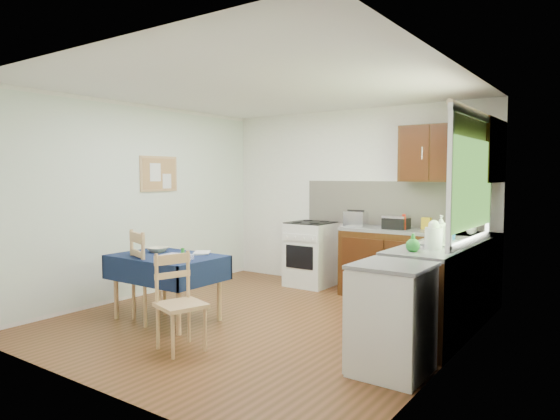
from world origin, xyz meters
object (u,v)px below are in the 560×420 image
Objects in this scene: chair_near at (179,299)px; dish_rack at (442,243)px; sandwich_press at (396,222)px; toaster at (356,219)px; kettle at (434,236)px; chair_far at (150,273)px; dining_table at (167,265)px.

chair_near is 2.57m from dish_rack.
sandwich_press is at bearing 0.36° from chair_near.
chair_near is 3.04× the size of toaster.
kettle reaches higher than chair_near.
kettle reaches higher than chair_far.
dining_table is 4.10× the size of toaster.
dish_rack is at bearing -134.11° from chair_far.
dining_table is at bearing -125.25° from toaster.
dining_table is at bearing -161.63° from kettle.
dining_table is 1.19× the size of chair_far.
toaster is at bearing 41.83° from dining_table.
toaster reaches higher than dining_table.
sandwich_press is at bearing -106.06° from chair_far.
dish_rack is at bearing -66.36° from sandwich_press.
toaster is 0.98× the size of sandwich_press.
kettle reaches higher than dish_rack.
dish_rack is at bearing 1.43° from dining_table.
sandwich_press is 1.72m from kettle.
chair_near is 3.25× the size of kettle.
dining_table is 0.20m from chair_far.
dish_rack is (0.93, -1.14, -0.06)m from sandwich_press.
chair_near is at bearing -120.45° from dish_rack.
toaster is at bearing -96.06° from chair_far.
kettle is (1.84, 1.45, 0.56)m from chair_near.
chair_near is at bearing -122.84° from sandwich_press.
toaster is 1.90m from dish_rack.
kettle is (0.01, -0.30, 0.10)m from dish_rack.
chair_far is 3.39× the size of sandwich_press.
toaster is (1.21, 2.47, 0.47)m from chair_far.
chair_near is 2.97m from toaster.
sandwich_press reaches higher than dining_table.
dining_table is at bearing -141.68° from sandwich_press.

